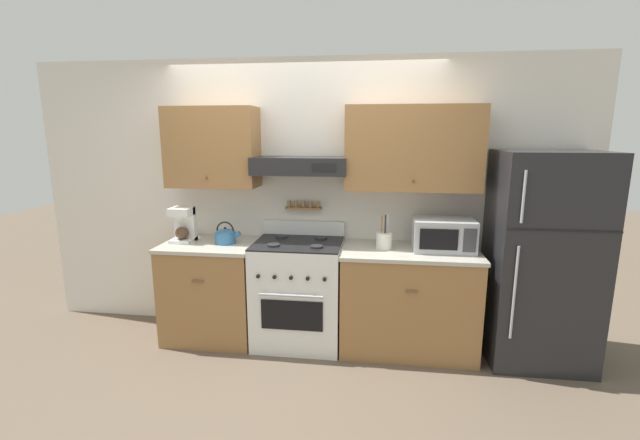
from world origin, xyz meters
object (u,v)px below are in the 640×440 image
Objects in this scene: refrigerator at (542,259)px; tea_kettle at (226,236)px; stove_range at (299,292)px; coffee_maker at (184,224)px; utensil_crock at (384,240)px; microwave at (443,235)px.

tea_kettle is (-2.69, 0.03, 0.10)m from refrigerator.
refrigerator is (2.03, -0.03, 0.40)m from stove_range.
refrigerator is 5.53× the size of coffee_maker.
tea_kettle is 0.42m from coffee_maker.
refrigerator reaches higher than coffee_maker.
refrigerator is 2.70m from tea_kettle.
coffee_maker is at bearing 179.16° from utensil_crock.
microwave is (1.91, 0.02, 0.06)m from tea_kettle.
stove_range is 1.37m from microwave.
coffee_maker is at bearing 178.96° from refrigerator.
stove_range is 4.44× the size of tea_kettle.
microwave is at bearing 176.55° from refrigerator.
tea_kettle is 1.91m from microwave.
utensil_crock reaches higher than stove_range.
stove_range is 0.91m from utensil_crock.
coffee_maker reaches higher than utensil_crock.
refrigerator is at bearing -1.32° from utensil_crock.
utensil_crock is at bearing 178.68° from refrigerator.
utensil_crock is (1.82, -0.03, -0.08)m from coffee_maker.
coffee_maker is at bearing 179.78° from microwave.
utensil_crock is at bearing -177.94° from microwave.
refrigerator is at bearing -1.04° from coffee_maker.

